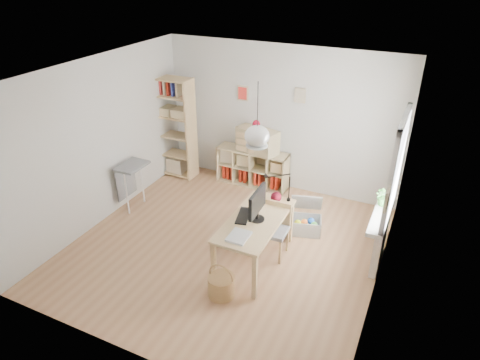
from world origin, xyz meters
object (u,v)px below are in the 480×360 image
at_px(cube_shelf, 252,169).
at_px(tall_bookshelf, 174,124).
at_px(chair, 275,226).
at_px(monitor, 257,203).
at_px(desk, 255,224).
at_px(drawer_chest, 257,140).
at_px(storage_chest, 306,221).

xyz_separation_m(cube_shelf, tall_bookshelf, (-1.56, -0.28, 0.79)).
distance_m(chair, monitor, 0.65).
bearing_deg(monitor, desk, 171.96).
bearing_deg(monitor, chair, 63.92).
xyz_separation_m(chair, drawer_chest, (-1.08, 1.86, 0.47)).
xyz_separation_m(desk, cube_shelf, (-1.02, 2.23, -0.36)).
bearing_deg(tall_bookshelf, storage_chest, -15.75).
distance_m(monitor, drawer_chest, 2.38).
height_order(cube_shelf, chair, chair).
xyz_separation_m(chair, monitor, (-0.15, -0.33, 0.54)).
bearing_deg(desk, drawer_chest, 112.50).
bearing_deg(cube_shelf, storage_chest, -37.91).
xyz_separation_m(cube_shelf, storage_chest, (1.45, -1.13, -0.12)).
xyz_separation_m(cube_shelf, drawer_chest, (0.11, -0.04, 0.65)).
distance_m(desk, chair, 0.42).
xyz_separation_m(cube_shelf, monitor, (1.05, -2.23, 0.71)).
relative_size(monitor, drawer_chest, 0.68).
bearing_deg(cube_shelf, drawer_chest, -19.70).
bearing_deg(tall_bookshelf, monitor, -36.79).
bearing_deg(desk, chair, 62.40).
xyz_separation_m(desk, drawer_chest, (-0.91, 2.19, 0.29)).
height_order(desk, tall_bookshelf, tall_bookshelf).
bearing_deg(monitor, storage_chest, 67.61).
height_order(tall_bookshelf, storage_chest, tall_bookshelf).
xyz_separation_m(tall_bookshelf, chair, (2.76, -1.62, -0.62)).
bearing_deg(monitor, tall_bookshelf, 141.16).
relative_size(tall_bookshelf, drawer_chest, 2.53).
distance_m(desk, storage_chest, 1.27).
bearing_deg(storage_chest, monitor, -126.24).
bearing_deg(storage_chest, drawer_chest, 124.93).
distance_m(cube_shelf, storage_chest, 1.85).
xyz_separation_m(tall_bookshelf, monitor, (2.61, -1.95, -0.08)).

